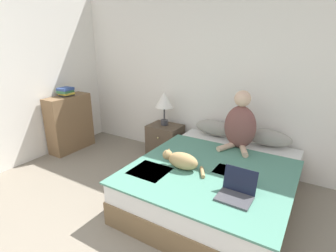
% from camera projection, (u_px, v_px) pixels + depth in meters
% --- Properties ---
extents(wall_back, '(6.07, 0.05, 2.55)m').
position_uv_depth(wall_back, '(229.00, 78.00, 3.60)').
color(wall_back, white).
rests_on(wall_back, ground_plane).
extents(wall_side, '(0.05, 4.07, 2.55)m').
position_uv_depth(wall_side, '(12.00, 78.00, 3.61)').
color(wall_side, white).
rests_on(wall_side, ground_plane).
extents(bed, '(1.64, 1.93, 0.48)m').
position_uv_depth(bed, '(215.00, 183.00, 2.97)').
color(bed, brown).
rests_on(bed, ground_plane).
extents(pillow_near, '(0.59, 0.20, 0.21)m').
position_uv_depth(pillow_near, '(215.00, 128.00, 3.71)').
color(pillow_near, gray).
rests_on(pillow_near, bed).
extents(pillow_far, '(0.59, 0.20, 0.21)m').
position_uv_depth(pillow_far, '(268.00, 138.00, 3.35)').
color(pillow_far, gray).
rests_on(pillow_far, bed).
extents(person_sitting, '(0.40, 0.39, 0.73)m').
position_uv_depth(person_sitting, '(240.00, 124.00, 3.22)').
color(person_sitting, brown).
rests_on(person_sitting, bed).
extents(cat_tabby, '(0.54, 0.18, 0.18)m').
position_uv_depth(cat_tabby, '(181.00, 160.00, 2.77)').
color(cat_tabby, tan).
rests_on(cat_tabby, bed).
extents(laptop_open, '(0.30, 0.28, 0.23)m').
position_uv_depth(laptop_open, '(236.00, 192.00, 2.28)').
color(laptop_open, '#424247').
rests_on(laptop_open, bed).
extents(nightstand, '(0.50, 0.41, 0.50)m').
position_uv_depth(nightstand, '(165.00, 140.00, 4.15)').
color(nightstand, brown).
rests_on(nightstand, ground_plane).
extents(table_lamp, '(0.28, 0.28, 0.52)m').
position_uv_depth(table_lamp, '(164.00, 101.00, 3.98)').
color(table_lamp, '#38383D').
rests_on(table_lamp, nightstand).
extents(bookshelf, '(0.29, 0.73, 0.91)m').
position_uv_depth(bookshelf, '(70.00, 123.00, 4.33)').
color(bookshelf, brown).
rests_on(bookshelf, ground_plane).
extents(book_stack_top, '(0.21, 0.23, 0.14)m').
position_uv_depth(book_stack_top, '(66.00, 92.00, 4.16)').
color(book_stack_top, '#2D2D33').
rests_on(book_stack_top, bookshelf).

